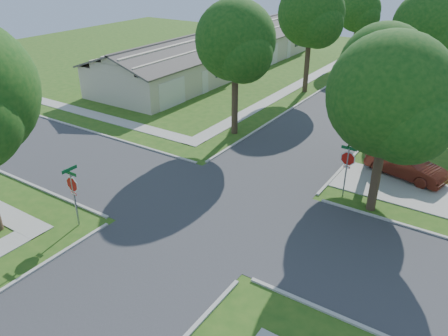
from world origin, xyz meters
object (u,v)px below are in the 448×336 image
at_px(house_nw_near, 165,72).
at_px(house_nw_far, 257,42).
at_px(tree_w_far, 359,12).
at_px(car_driveway, 406,165).
at_px(tree_w_mid, 312,17).
at_px(stop_sign_ne, 348,161).
at_px(car_curb_east, 419,75).
at_px(car_curb_west, 389,58).
at_px(tree_ne_corner, 391,101).
at_px(tree_e_mid, 430,30).
at_px(tree_w_near, 236,44).
at_px(tree_e_near, 384,72).
at_px(stop_sign_sw, 73,187).

xyz_separation_m(house_nw_near, house_nw_far, (0.00, 17.00, 0.00)).
height_order(tree_w_far, car_driveway, tree_w_far).
bearing_deg(car_driveway, tree_w_mid, 56.86).
distance_m(tree_w_far, car_driveway, 28.21).
bearing_deg(stop_sign_ne, car_curb_east, 93.42).
height_order(car_driveway, car_curb_west, car_curb_west).
bearing_deg(house_nw_near, tree_ne_corner, -25.77).
bearing_deg(tree_e_mid, tree_w_near, -128.08).
height_order(stop_sign_ne, car_curb_east, stop_sign_ne).
xyz_separation_m(tree_e_near, tree_ne_corner, (1.61, -4.80, -0.05)).
bearing_deg(house_nw_far, tree_e_near, -47.94).
height_order(house_nw_far, car_curb_east, house_nw_far).
bearing_deg(tree_e_mid, car_driveway, -80.33).
height_order(stop_sign_ne, house_nw_near, house_nw_near).
bearing_deg(tree_ne_corner, tree_e_near, 108.53).
relative_size(stop_sign_ne, house_nw_near, 0.22).
bearing_deg(tree_ne_corner, car_driveway, 83.71).
xyz_separation_m(tree_e_near, house_nw_near, (-20.74, 5.99, -4.13)).
height_order(stop_sign_ne, tree_w_near, tree_w_near).
relative_size(stop_sign_ne, tree_w_near, 0.33).
bearing_deg(stop_sign_ne, tree_ne_corner, -16.55).
distance_m(tree_w_mid, tree_w_far, 13.04).
bearing_deg(car_driveway, car_curb_west, 30.35).
distance_m(stop_sign_sw, house_nw_far, 38.40).
xyz_separation_m(tree_w_mid, tree_w_far, (-0.01, 13.00, -0.98)).
bearing_deg(tree_ne_corner, tree_e_mid, 95.45).
bearing_deg(tree_w_near, tree_w_mid, 89.98).
distance_m(tree_e_near, house_nw_far, 31.24).
height_order(tree_e_near, tree_w_near, tree_w_near).
relative_size(house_nw_far, car_curb_east, 3.33).
relative_size(stop_sign_sw, tree_e_mid, 0.32).
bearing_deg(car_curb_west, tree_w_far, 34.42).
relative_size(tree_e_mid, tree_w_mid, 0.96).
bearing_deg(tree_w_far, stop_sign_sw, -90.07).
distance_m(car_driveway, car_curb_east, 21.44).
height_order(tree_e_mid, car_curb_west, tree_e_mid).
distance_m(tree_w_far, house_nw_near, 22.49).
bearing_deg(tree_e_near, house_nw_near, 163.89).
relative_size(house_nw_far, car_curb_west, 2.71).
height_order(tree_w_mid, house_nw_far, tree_w_mid).
xyz_separation_m(tree_e_near, car_curb_east, (-1.55, 20.82, -4.95)).
bearing_deg(tree_e_near, car_curb_east, 94.26).
bearing_deg(tree_w_mid, tree_ne_corner, -56.78).
bearing_deg(car_driveway, tree_w_far, 38.27).
distance_m(stop_sign_ne, car_driveway, 4.73).
bearing_deg(car_driveway, tree_ne_corner, -172.47).
xyz_separation_m(tree_e_mid, house_nw_far, (-20.75, 10.99, -4.74)).
bearing_deg(tree_w_mid, car_curb_east, 48.38).
bearing_deg(stop_sign_ne, stop_sign_sw, -135.00).
distance_m(tree_e_mid, tree_w_mid, 9.40).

